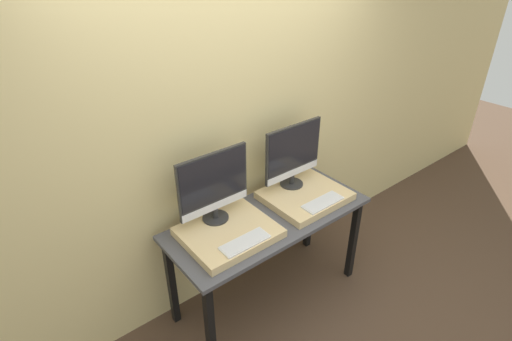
% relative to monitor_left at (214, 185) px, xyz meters
% --- Properties ---
extents(ground_plane, '(12.00, 12.00, 0.00)m').
position_rel_monitor_left_xyz_m(ground_plane, '(0.35, -0.46, -1.12)').
color(ground_plane, '#4C3828').
extents(wall_back, '(8.00, 0.04, 2.60)m').
position_rel_monitor_left_xyz_m(wall_back, '(0.35, 0.23, 0.18)').
color(wall_back, '#DBC684').
rests_on(wall_back, ground_plane).
extents(workbench, '(1.51, 0.62, 0.79)m').
position_rel_monitor_left_xyz_m(workbench, '(0.35, -0.15, -0.43)').
color(workbench, '#47474C').
rests_on(workbench, ground_plane).
extents(wooden_riser_left, '(0.59, 0.50, 0.06)m').
position_rel_monitor_left_xyz_m(wooden_riser_left, '(-0.00, -0.15, -0.30)').
color(wooden_riser_left, '#D6B77F').
rests_on(wooden_riser_left, workbench).
extents(monitor_left, '(0.52, 0.18, 0.50)m').
position_rel_monitor_left_xyz_m(monitor_left, '(0.00, 0.00, 0.00)').
color(monitor_left, '#282828').
rests_on(monitor_left, wooden_riser_left).
extents(keyboard_left, '(0.33, 0.12, 0.01)m').
position_rel_monitor_left_xyz_m(keyboard_left, '(-0.00, -0.33, -0.26)').
color(keyboard_left, silver).
rests_on(keyboard_left, wooden_riser_left).
extents(wooden_riser_right, '(0.59, 0.50, 0.06)m').
position_rel_monitor_left_xyz_m(wooden_riser_right, '(0.71, -0.15, -0.30)').
color(wooden_riser_right, '#D6B77F').
rests_on(wooden_riser_right, workbench).
extents(monitor_right, '(0.52, 0.18, 0.50)m').
position_rel_monitor_left_xyz_m(monitor_right, '(0.71, 0.00, 0.00)').
color(monitor_right, '#282828').
rests_on(monitor_right, wooden_riser_right).
extents(keyboard_right, '(0.33, 0.12, 0.01)m').
position_rel_monitor_left_xyz_m(keyboard_right, '(0.71, -0.33, -0.26)').
color(keyboard_right, silver).
rests_on(keyboard_right, wooden_riser_right).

